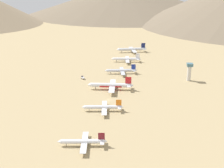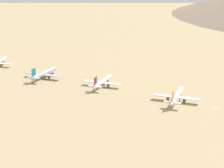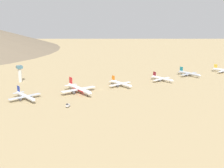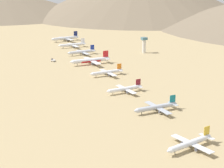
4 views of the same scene
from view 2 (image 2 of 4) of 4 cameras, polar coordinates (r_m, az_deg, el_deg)
name	(u,v)px [view 2 (image 2 of 4)]	position (r m, az deg, el deg)	size (l,w,h in m)	color
ground_plane	(215,109)	(255.90, 15.53, -3.64)	(2480.15, 2480.15, 0.00)	tan
parked_jet_4	(177,96)	(262.81, 9.87, -1.79)	(40.18, 32.72, 11.58)	white
parked_jet_5	(102,82)	(292.06, -1.49, 0.37)	(38.11, 31.05, 10.99)	white
parked_jet_6	(44,74)	(318.94, -10.37, 1.59)	(40.27, 32.72, 11.61)	#B2B7C1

